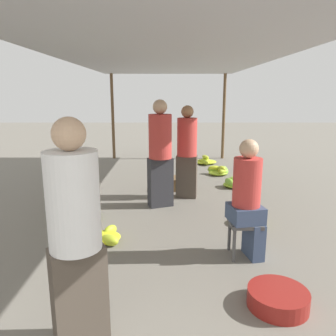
{
  "coord_description": "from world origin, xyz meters",
  "views": [
    {
      "loc": [
        -0.01,
        -1.04,
        1.76
      ],
      "look_at": [
        0.0,
        3.18,
        0.81
      ],
      "focal_mm": 35.0,
      "sensor_mm": 36.0,
      "label": 1
    }
  ],
  "objects_px": {
    "banana_pile_right_0": "(234,183)",
    "crate_near": "(173,183)",
    "basin_black": "(277,298)",
    "stool": "(244,228)",
    "vendor_foreground": "(75,235)",
    "banana_pile_left_0": "(99,237)",
    "banana_pile_left_1": "(81,214)",
    "shopper_walking_far": "(186,151)",
    "shopper_walking_mid": "(160,152)",
    "banana_pile_right_1": "(249,219)",
    "banana_pile_right_2": "(219,171)",
    "banana_pile_right_3": "(205,161)",
    "vendor_seated": "(248,197)"
  },
  "relations": [
    {
      "from": "banana_pile_right_0",
      "to": "crate_near",
      "type": "bearing_deg",
      "value": -174.38
    },
    {
      "from": "basin_black",
      "to": "stool",
      "type": "bearing_deg",
      "value": 95.52
    },
    {
      "from": "vendor_foreground",
      "to": "banana_pile_left_0",
      "type": "bearing_deg",
      "value": 97.5
    },
    {
      "from": "banana_pile_left_1",
      "to": "shopper_walking_far",
      "type": "bearing_deg",
      "value": 32.84
    },
    {
      "from": "banana_pile_right_0",
      "to": "shopper_walking_mid",
      "type": "bearing_deg",
      "value": -142.7
    },
    {
      "from": "stool",
      "to": "shopper_walking_far",
      "type": "xyz_separation_m",
      "value": [
        -0.52,
        2.14,
        0.49
      ]
    },
    {
      "from": "stool",
      "to": "banana_pile_right_0",
      "type": "xyz_separation_m",
      "value": [
        0.44,
        2.74,
        -0.23
      ]
    },
    {
      "from": "banana_pile_right_1",
      "to": "banana_pile_left_1",
      "type": "bearing_deg",
      "value": 175.31
    },
    {
      "from": "banana_pile_right_2",
      "to": "shopper_walking_far",
      "type": "xyz_separation_m",
      "value": [
        -0.82,
        -1.62,
        0.73
      ]
    },
    {
      "from": "vendor_foreground",
      "to": "crate_near",
      "type": "height_order",
      "value": "vendor_foreground"
    },
    {
      "from": "crate_near",
      "to": "shopper_walking_mid",
      "type": "height_order",
      "value": "shopper_walking_mid"
    },
    {
      "from": "basin_black",
      "to": "crate_near",
      "type": "distance_m",
      "value": 3.63
    },
    {
      "from": "banana_pile_right_0",
      "to": "banana_pile_right_3",
      "type": "bearing_deg",
      "value": 98.09
    },
    {
      "from": "basin_black",
      "to": "shopper_walking_mid",
      "type": "xyz_separation_m",
      "value": [
        -1.05,
        2.58,
        0.8
      ]
    },
    {
      "from": "basin_black",
      "to": "banana_pile_left_1",
      "type": "xyz_separation_m",
      "value": [
        -2.18,
        2.03,
        -0.0
      ]
    },
    {
      "from": "banana_pile_right_1",
      "to": "banana_pile_right_3",
      "type": "distance_m",
      "value": 4.04
    },
    {
      "from": "vendor_seated",
      "to": "vendor_foreground",
      "type": "bearing_deg",
      "value": -137.89
    },
    {
      "from": "banana_pile_left_0",
      "to": "banana_pile_right_1",
      "type": "height_order",
      "value": "banana_pile_right_1"
    },
    {
      "from": "basin_black",
      "to": "banana_pile_right_1",
      "type": "xyz_separation_m",
      "value": [
        0.2,
        1.83,
        -0.01
      ]
    },
    {
      "from": "basin_black",
      "to": "shopper_walking_far",
      "type": "bearing_deg",
      "value": 101.28
    },
    {
      "from": "banana_pile_right_1",
      "to": "banana_pile_right_2",
      "type": "relative_size",
      "value": 1.05
    },
    {
      "from": "banana_pile_left_1",
      "to": "crate_near",
      "type": "distance_m",
      "value": 2.03
    },
    {
      "from": "basin_black",
      "to": "shopper_walking_far",
      "type": "relative_size",
      "value": 0.32
    },
    {
      "from": "crate_near",
      "to": "banana_pile_right_1",
      "type": "bearing_deg",
      "value": -59.07
    },
    {
      "from": "shopper_walking_mid",
      "to": "vendor_foreground",
      "type": "bearing_deg",
      "value": -99.3
    },
    {
      "from": "banana_pile_left_1",
      "to": "vendor_foreground",
      "type": "bearing_deg",
      "value": -75.46
    },
    {
      "from": "stool",
      "to": "banana_pile_right_0",
      "type": "relative_size",
      "value": 0.91
    },
    {
      "from": "banana_pile_right_2",
      "to": "shopper_walking_mid",
      "type": "height_order",
      "value": "shopper_walking_mid"
    },
    {
      "from": "crate_near",
      "to": "shopper_walking_far",
      "type": "relative_size",
      "value": 0.26
    },
    {
      "from": "banana_pile_left_0",
      "to": "banana_pile_right_0",
      "type": "bearing_deg",
      "value": 48.38
    },
    {
      "from": "vendor_foreground",
      "to": "crate_near",
      "type": "xyz_separation_m",
      "value": [
        0.72,
        3.96,
        -0.73
      ]
    },
    {
      "from": "banana_pile_right_2",
      "to": "crate_near",
      "type": "height_order",
      "value": "crate_near"
    },
    {
      "from": "vendor_foreground",
      "to": "banana_pile_left_1",
      "type": "distance_m",
      "value": 2.65
    },
    {
      "from": "vendor_seated",
      "to": "banana_pile_left_1",
      "type": "relative_size",
      "value": 2.24
    },
    {
      "from": "stool",
      "to": "banana_pile_right_2",
      "type": "xyz_separation_m",
      "value": [
        0.3,
        3.75,
        -0.24
      ]
    },
    {
      "from": "banana_pile_right_0",
      "to": "crate_near",
      "type": "height_order",
      "value": "crate_near"
    },
    {
      "from": "stool",
      "to": "shopper_walking_far",
      "type": "height_order",
      "value": "shopper_walking_far"
    },
    {
      "from": "banana_pile_right_2",
      "to": "banana_pile_right_3",
      "type": "distance_m",
      "value": 1.22
    },
    {
      "from": "banana_pile_left_0",
      "to": "banana_pile_left_1",
      "type": "xyz_separation_m",
      "value": [
        -0.41,
        0.76,
        0.01
      ]
    },
    {
      "from": "vendor_seated",
      "to": "banana_pile_right_0",
      "type": "relative_size",
      "value": 2.91
    },
    {
      "from": "shopper_walking_mid",
      "to": "banana_pile_right_0",
      "type": "bearing_deg",
      "value": 37.3
    },
    {
      "from": "banana_pile_left_1",
      "to": "banana_pile_right_0",
      "type": "bearing_deg",
      "value": 32.64
    },
    {
      "from": "stool",
      "to": "banana_pile_right_0",
      "type": "height_order",
      "value": "stool"
    },
    {
      "from": "vendor_foreground",
      "to": "banana_pile_right_2",
      "type": "relative_size",
      "value": 3.19
    },
    {
      "from": "basin_black",
      "to": "shopper_walking_far",
      "type": "distance_m",
      "value": 3.19
    },
    {
      "from": "banana_pile_left_1",
      "to": "banana_pile_right_2",
      "type": "distance_m",
      "value": 3.56
    },
    {
      "from": "shopper_walking_mid",
      "to": "shopper_walking_far",
      "type": "xyz_separation_m",
      "value": [
        0.44,
        0.46,
        -0.05
      ]
    },
    {
      "from": "banana_pile_left_0",
      "to": "shopper_walking_far",
      "type": "height_order",
      "value": "shopper_walking_far"
    },
    {
      "from": "banana_pile_right_1",
      "to": "shopper_walking_mid",
      "type": "relative_size",
      "value": 0.32
    },
    {
      "from": "vendor_seated",
      "to": "banana_pile_right_0",
      "type": "bearing_deg",
      "value": 81.31
    }
  ]
}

